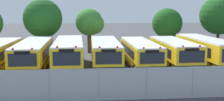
{
  "coord_description": "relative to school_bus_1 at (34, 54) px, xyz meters",
  "views": [
    {
      "loc": [
        -1.88,
        -26.19,
        5.5
      ],
      "look_at": [
        0.61,
        0.0,
        1.6
      ],
      "focal_mm": 45.96,
      "sensor_mm": 36.0,
      "label": 1
    }
  ],
  "objects": [
    {
      "name": "school_bus_6",
      "position": [
        16.11,
        -0.19,
        0.09
      ],
      "size": [
        2.61,
        10.44,
        2.8
      ],
      "rotation": [
        0.0,
        0.0,
        3.16
      ],
      "color": "yellow",
      "rests_on": "ground_plane"
    },
    {
      "name": "tree_2",
      "position": [
        5.36,
        8.96,
        2.34
      ],
      "size": [
        3.51,
        3.33,
        5.47
      ],
      "color": "#4C3823",
      "rests_on": "ground_plane"
    },
    {
      "name": "chainlink_fence",
      "position": [
        6.87,
        -9.73,
        -0.35
      ],
      "size": [
        26.15,
        0.07,
        1.97
      ],
      "color": "#9EA0A3",
      "rests_on": "ground_plane"
    },
    {
      "name": "school_bus_3",
      "position": [
        6.5,
        0.03,
        0.01
      ],
      "size": [
        2.64,
        9.99,
        2.63
      ],
      "rotation": [
        0.0,
        0.0,
        3.13
      ],
      "color": "yellow",
      "rests_on": "ground_plane"
    },
    {
      "name": "tree_1",
      "position": [
        -0.16,
        8.4,
        2.94
      ],
      "size": [
        4.61,
        4.61,
        6.6
      ],
      "color": "#4C3823",
      "rests_on": "ground_plane"
    },
    {
      "name": "tree_4",
      "position": [
        21.66,
        8.67,
        3.33
      ],
      "size": [
        4.86,
        4.86,
        7.03
      ],
      "color": "#4C3823",
      "rests_on": "ground_plane"
    },
    {
      "name": "school_bus_4",
      "position": [
        9.81,
        0.01,
        -0.05
      ],
      "size": [
        2.53,
        9.79,
        2.52
      ],
      "rotation": [
        0.0,
        0.0,
        3.15
      ],
      "color": "yellow",
      "rests_on": "ground_plane"
    },
    {
      "name": "school_bus_5",
      "position": [
        12.96,
        -0.34,
        0.0
      ],
      "size": [
        2.67,
        9.25,
        2.63
      ],
      "rotation": [
        0.0,
        0.0,
        3.15
      ],
      "color": "yellow",
      "rests_on": "ground_plane"
    },
    {
      "name": "school_bus_1",
      "position": [
        0.0,
        0.0,
        0.0
      ],
      "size": [
        2.69,
        10.37,
        2.61
      ],
      "rotation": [
        0.0,
        0.0,
        3.15
      ],
      "color": "yellow",
      "rests_on": "ground_plane"
    },
    {
      "name": "ground_plane",
      "position": [
        6.53,
        -0.11,
        -1.38
      ],
      "size": [
        160.0,
        160.0,
        0.0
      ],
      "primitive_type": "plane",
      "color": "#424244"
    },
    {
      "name": "tree_3",
      "position": [
        15.48,
        10.35,
        2.25
      ],
      "size": [
        3.94,
        3.94,
        5.51
      ],
      "color": "#4C3823",
      "rests_on": "ground_plane"
    },
    {
      "name": "school_bus_2",
      "position": [
        3.19,
        -0.39,
        0.07
      ],
      "size": [
        2.73,
        10.14,
        2.76
      ],
      "rotation": [
        0.0,
        0.0,
        3.16
      ],
      "color": "yellow",
      "rests_on": "ground_plane"
    }
  ]
}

